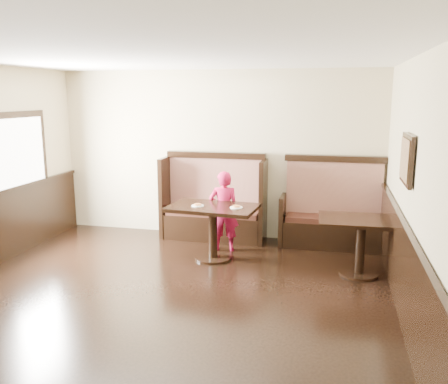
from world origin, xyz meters
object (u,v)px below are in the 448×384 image
(booth_neighbor, at_px, (332,217))
(table_main, at_px, (213,218))
(booth_main, at_px, (214,207))
(child, at_px, (224,211))
(table_neighbor, at_px, (361,233))

(booth_neighbor, bearing_deg, table_main, -148.60)
(booth_main, height_order, booth_neighbor, same)
(booth_main, relative_size, child, 1.39)
(table_neighbor, bearing_deg, child, 161.26)
(table_neighbor, bearing_deg, table_main, 173.08)
(booth_neighbor, height_order, child, booth_neighbor)
(table_main, height_order, child, child)
(table_neighbor, xyz_separation_m, child, (-2.02, 0.59, 0.05))
(child, bearing_deg, table_main, 73.16)
(table_main, bearing_deg, table_neighbor, 0.44)
(table_main, height_order, table_neighbor, table_main)
(child, bearing_deg, booth_neighbor, -167.57)
(booth_neighbor, bearing_deg, child, -159.47)
(child, bearing_deg, table_neighbor, 155.70)
(child, bearing_deg, booth_main, -71.10)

